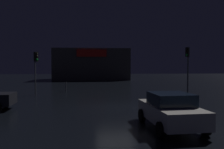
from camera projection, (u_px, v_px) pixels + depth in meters
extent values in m
plane|color=black|center=(116.00, 107.00, 15.12)|extent=(120.00, 120.00, 0.00)
cube|color=#4C4742|center=(92.00, 64.00, 45.31)|extent=(14.23, 8.16, 5.92)
cube|color=red|center=(92.00, 53.00, 41.03)|extent=(5.33, 0.24, 1.28)
cylinder|color=#595B60|center=(35.00, 74.00, 21.07)|extent=(0.10, 0.10, 3.98)
cube|color=black|center=(36.00, 57.00, 20.91)|extent=(0.41, 0.41, 0.88)
sphere|color=black|center=(37.00, 54.00, 20.80)|extent=(0.20, 0.20, 0.20)
sphere|color=black|center=(37.00, 57.00, 20.81)|extent=(0.20, 0.20, 0.20)
sphere|color=#19D13F|center=(37.00, 60.00, 20.82)|extent=(0.20, 0.20, 0.20)
cylinder|color=#595B60|center=(188.00, 70.00, 22.74)|extent=(0.14, 0.14, 4.53)
cube|color=black|center=(187.00, 52.00, 22.56)|extent=(0.41, 0.41, 0.92)
sphere|color=black|center=(187.00, 49.00, 22.43)|extent=(0.20, 0.20, 0.20)
sphere|color=black|center=(187.00, 52.00, 22.44)|extent=(0.20, 0.20, 0.20)
sphere|color=#19D13F|center=(187.00, 55.00, 22.45)|extent=(0.20, 0.20, 0.20)
cube|color=silver|center=(170.00, 113.00, 10.09)|extent=(2.07, 3.98, 0.70)
cube|color=black|center=(171.00, 99.00, 10.02)|extent=(1.76, 1.89, 0.53)
cylinder|color=black|center=(205.00, 128.00, 8.99)|extent=(0.26, 0.62, 0.61)
cylinder|color=black|center=(161.00, 130.00, 8.70)|extent=(0.26, 0.62, 0.61)
cylinder|color=black|center=(177.00, 114.00, 11.51)|extent=(0.26, 0.62, 0.61)
cylinder|color=black|center=(142.00, 115.00, 11.23)|extent=(0.26, 0.62, 0.61)
cylinder|color=black|center=(6.00, 102.00, 15.02)|extent=(0.66, 0.24, 0.65)
cylinder|color=#595B60|center=(66.00, 87.00, 24.16)|extent=(0.10, 0.10, 0.98)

